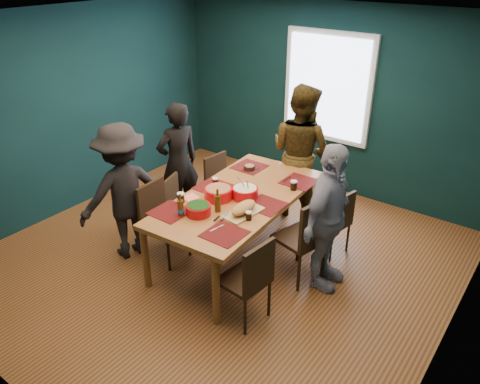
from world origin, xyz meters
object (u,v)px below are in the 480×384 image
at_px(bowl_dumpling, 245,192).
at_px(cutting_board, 243,209).
at_px(chair_right_near, 251,276).
at_px(bowl_salad, 218,193).
at_px(chair_left_near, 159,216).
at_px(bowl_herbs, 198,209).
at_px(chair_right_mid, 307,234).
at_px(person_near_left, 124,192).
at_px(chair_left_far, 221,182).
at_px(dining_table, 239,202).
at_px(chair_right_far, 336,219).
at_px(person_back, 300,152).
at_px(person_far_left, 178,163).
at_px(person_right, 328,219).
at_px(chair_left_mid, 178,204).

bearing_deg(bowl_dumpling, cutting_board, -56.57).
bearing_deg(chair_right_near, bowl_salad, 150.88).
height_order(chair_left_near, bowl_herbs, bowl_herbs).
relative_size(chair_right_mid, person_near_left, 0.62).
xyz_separation_m(chair_left_far, chair_left_near, (0.04, -1.18, 0.04)).
distance_m(dining_table, chair_right_far, 1.18).
relative_size(chair_left_far, chair_left_near, 0.92).
height_order(chair_right_far, person_back, person_back).
bearing_deg(chair_right_far, bowl_herbs, -113.51).
bearing_deg(chair_left_near, person_far_left, 116.07).
xyz_separation_m(chair_left_near, person_near_left, (-0.37, -0.17, 0.27)).
relative_size(dining_table, chair_left_near, 2.40).
distance_m(dining_table, person_right, 1.03).
bearing_deg(chair_left_near, person_near_left, -157.76).
height_order(chair_right_far, person_right, person_right).
bearing_deg(cutting_board, bowl_herbs, -136.24).
bearing_deg(person_right, chair_right_far, 12.05).
xyz_separation_m(person_back, bowl_dumpling, (0.08, -1.35, -0.01)).
bearing_deg(bowl_dumpling, person_near_left, -150.11).
bearing_deg(person_far_left, chair_right_near, 78.63).
bearing_deg(person_near_left, person_back, 170.65).
relative_size(chair_right_far, bowl_herbs, 3.16).
xyz_separation_m(chair_right_mid, person_near_left, (-1.96, -0.79, 0.22)).
bearing_deg(dining_table, chair_right_far, 37.83).
height_order(dining_table, bowl_herbs, bowl_herbs).
xyz_separation_m(chair_left_mid, bowl_herbs, (0.80, -0.50, 0.42)).
bearing_deg(bowl_salad, chair_left_mid, 171.81).
distance_m(chair_right_far, cutting_board, 1.27).
relative_size(chair_right_far, chair_right_near, 0.89).
height_order(person_far_left, bowl_herbs, person_far_left).
relative_size(person_far_left, person_near_left, 0.98).
relative_size(chair_right_far, cutting_board, 1.45).
bearing_deg(dining_table, person_far_left, 161.47).
bearing_deg(person_back, chair_right_near, 115.48).
height_order(chair_right_mid, bowl_dumpling, bowl_dumpling).
distance_m(chair_right_far, chair_right_near, 1.55).
bearing_deg(dining_table, person_near_left, -152.85).
relative_size(chair_right_near, bowl_salad, 2.97).
relative_size(dining_table, bowl_salad, 7.27).
bearing_deg(bowl_dumpling, chair_right_near, -50.86).
bearing_deg(chair_left_mid, chair_right_far, 8.58).
height_order(chair_left_near, chair_right_mid, chair_right_mid).
bearing_deg(chair_right_near, bowl_herbs, 171.28).
distance_m(person_near_left, bowl_herbs, 1.05).
relative_size(chair_left_mid, chair_left_near, 0.87).
relative_size(bowl_herbs, cutting_board, 0.46).
height_order(dining_table, chair_right_near, chair_right_near).
height_order(chair_right_mid, bowl_herbs, chair_right_mid).
xyz_separation_m(chair_right_far, person_far_left, (-2.09, -0.44, 0.33)).
height_order(dining_table, person_right, person_right).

